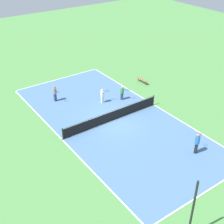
{
  "coord_description": "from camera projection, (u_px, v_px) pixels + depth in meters",
  "views": [
    {
      "loc": [
        13.19,
        18.68,
        14.71
      ],
      "look_at": [
        0.0,
        0.0,
        0.9
      ],
      "focal_mm": 50.0,
      "sensor_mm": 36.0,
      "label": 1
    }
  ],
  "objects": [
    {
      "name": "player_baseline_gray",
      "position": [
        55.0,
        92.0,
        29.74
      ],
      "size": [
        0.41,
        0.96,
        1.6
      ],
      "rotation": [
        0.0,
        0.0,
        1.66
      ],
      "color": "navy",
      "rests_on": "court_surface"
    },
    {
      "name": "tennis_net",
      "position": [
        112.0,
        116.0,
        26.9
      ],
      "size": [
        9.62,
        0.1,
        1.02
      ],
      "color": "black",
      "rests_on": "court_surface"
    },
    {
      "name": "fence_post_back_right",
      "position": [
        192.0,
        211.0,
        16.05
      ],
      "size": [
        0.12,
        0.12,
        4.11
      ],
      "color": "black",
      "rests_on": "ground_plane"
    },
    {
      "name": "player_near_blue",
      "position": [
        197.0,
        142.0,
        22.86
      ],
      "size": [
        0.98,
        0.73,
        1.72
      ],
      "rotation": [
        0.0,
        0.0,
        3.63
      ],
      "color": "black",
      "rests_on": "court_surface"
    },
    {
      "name": "ground_plane",
      "position": [
        112.0,
        121.0,
        27.18
      ],
      "size": [
        80.0,
        80.0,
        0.0
      ],
      "primitive_type": "plane",
      "color": "#518E47"
    },
    {
      "name": "tennis_ball_near_net",
      "position": [
        63.0,
        108.0,
        28.88
      ],
      "size": [
        0.07,
        0.07,
        0.07
      ],
      "primitive_type": "sphere",
      "color": "#CCE033",
      "rests_on": "court_surface"
    },
    {
      "name": "court_surface",
      "position": [
        112.0,
        121.0,
        27.17
      ],
      "size": [
        9.82,
        20.82,
        0.02
      ],
      "color": "#4C729E",
      "rests_on": "ground_plane"
    },
    {
      "name": "player_far_green",
      "position": [
        122.0,
        92.0,
        30.05
      ],
      "size": [
        0.9,
        0.88,
        1.42
      ],
      "rotation": [
        0.0,
        0.0,
        2.38
      ],
      "color": "navy",
      "rests_on": "court_surface"
    },
    {
      "name": "bench",
      "position": [
        142.0,
        80.0,
        33.45
      ],
      "size": [
        0.36,
        1.49,
        0.45
      ],
      "rotation": [
        0.0,
        0.0,
        1.57
      ],
      "color": "olive",
      "rests_on": "ground_plane"
    },
    {
      "name": "player_near_white",
      "position": [
        103.0,
        95.0,
        29.53
      ],
      "size": [
        0.95,
        0.37,
        1.44
      ],
      "rotation": [
        0.0,
        0.0,
        3.1
      ],
      "color": "white",
      "rests_on": "court_surface"
    },
    {
      "name": "tennis_ball_left_sideline",
      "position": [
        44.0,
        112.0,
        28.34
      ],
      "size": [
        0.07,
        0.07,
        0.07
      ],
      "primitive_type": "sphere",
      "color": "#CCE033",
      "rests_on": "court_surface"
    }
  ]
}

